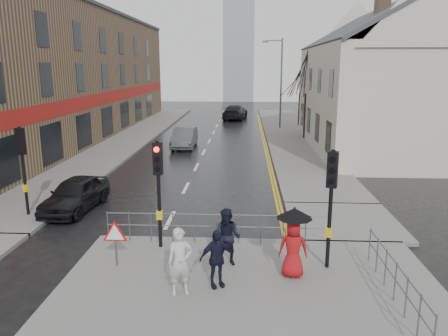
# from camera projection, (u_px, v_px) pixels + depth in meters

# --- Properties ---
(ground) EXTENTS (120.00, 120.00, 0.00)m
(ground) POSITION_uv_depth(u_px,v_px,m) (153.00, 253.00, 13.67)
(ground) COLOR black
(ground) RESTS_ON ground
(near_pavement) EXTENTS (10.00, 9.00, 0.14)m
(near_pavement) POSITION_uv_depth(u_px,v_px,m) (250.00, 316.00, 10.10)
(near_pavement) COLOR #605E5B
(near_pavement) RESTS_ON ground
(left_pavement) EXTENTS (4.00, 44.00, 0.14)m
(left_pavement) POSITION_uv_depth(u_px,v_px,m) (134.00, 136.00, 36.34)
(left_pavement) COLOR #605E5B
(left_pavement) RESTS_ON ground
(right_pavement) EXTENTS (4.00, 40.00, 0.14)m
(right_pavement) POSITION_uv_depth(u_px,v_px,m) (288.00, 133.00, 37.64)
(right_pavement) COLOR #605E5B
(right_pavement) RESTS_ON ground
(pavement_bridge_right) EXTENTS (4.00, 4.20, 0.14)m
(pavement_bridge_right) POSITION_uv_depth(u_px,v_px,m) (343.00, 221.00, 16.25)
(pavement_bridge_right) COLOR #605E5B
(pavement_bridge_right) RESTS_ON ground
(building_left_terrace) EXTENTS (8.00, 42.00, 10.00)m
(building_left_terrace) POSITION_uv_depth(u_px,v_px,m) (59.00, 75.00, 34.51)
(building_left_terrace) COLOR #7A6346
(building_left_terrace) RESTS_ON ground
(building_right_cream) EXTENTS (9.00, 16.40, 10.10)m
(building_right_cream) POSITION_uv_depth(u_px,v_px,m) (382.00, 80.00, 29.49)
(building_right_cream) COLOR beige
(building_right_cream) RESTS_ON ground
(church_tower) EXTENTS (5.00, 5.00, 18.00)m
(church_tower) POSITION_uv_depth(u_px,v_px,m) (239.00, 46.00, 71.83)
(church_tower) COLOR gray
(church_tower) RESTS_ON ground
(traffic_signal_near_left) EXTENTS (0.28, 0.27, 3.40)m
(traffic_signal_near_left) POSITION_uv_depth(u_px,v_px,m) (158.00, 176.00, 13.29)
(traffic_signal_near_left) COLOR black
(traffic_signal_near_left) RESTS_ON near_pavement
(traffic_signal_near_right) EXTENTS (0.34, 0.33, 3.40)m
(traffic_signal_near_right) POSITION_uv_depth(u_px,v_px,m) (331.00, 189.00, 11.87)
(traffic_signal_near_right) COLOR black
(traffic_signal_near_right) RESTS_ON near_pavement
(traffic_signal_far_left) EXTENTS (0.34, 0.33, 3.40)m
(traffic_signal_far_left) POSITION_uv_depth(u_px,v_px,m) (22.00, 155.00, 16.30)
(traffic_signal_far_left) COLOR black
(traffic_signal_far_left) RESTS_ON left_pavement
(guard_railing_front) EXTENTS (7.14, 0.04, 1.00)m
(guard_railing_front) POSITION_uv_depth(u_px,v_px,m) (217.00, 222.00, 13.96)
(guard_railing_front) COLOR #595B5E
(guard_railing_front) RESTS_ON near_pavement
(guard_railing_side) EXTENTS (0.04, 4.54, 1.00)m
(guard_railing_side) POSITION_uv_depth(u_px,v_px,m) (396.00, 274.00, 10.48)
(guard_railing_side) COLOR #595B5E
(guard_railing_side) RESTS_ON near_pavement
(warning_sign) EXTENTS (0.80, 0.07, 1.35)m
(warning_sign) POSITION_uv_depth(u_px,v_px,m) (115.00, 236.00, 12.30)
(warning_sign) COLOR #595B5E
(warning_sign) RESTS_ON near_pavement
(street_lamp) EXTENTS (1.83, 0.25, 8.00)m
(street_lamp) POSITION_uv_depth(u_px,v_px,m) (279.00, 77.00, 39.53)
(street_lamp) COLOR #595B5E
(street_lamp) RESTS_ON right_pavement
(tree_near) EXTENTS (2.40, 2.40, 6.58)m
(tree_near) POSITION_uv_depth(u_px,v_px,m) (307.00, 74.00, 33.52)
(tree_near) COLOR black
(tree_near) RESTS_ON right_pavement
(tree_far) EXTENTS (2.40, 2.40, 5.64)m
(tree_far) POSITION_uv_depth(u_px,v_px,m) (301.00, 80.00, 41.44)
(tree_far) COLOR black
(tree_far) RESTS_ON right_pavement
(pedestrian_a) EXTENTS (0.72, 0.57, 1.72)m
(pedestrian_a) POSITION_uv_depth(u_px,v_px,m) (180.00, 262.00, 10.77)
(pedestrian_a) COLOR #BAB9B6
(pedestrian_a) RESTS_ON near_pavement
(pedestrian_b) EXTENTS (0.96, 0.85, 1.65)m
(pedestrian_b) POSITION_uv_depth(u_px,v_px,m) (227.00, 237.00, 12.40)
(pedestrian_b) COLOR black
(pedestrian_b) RESTS_ON near_pavement
(pedestrian_with_umbrella) EXTENTS (0.96, 0.96, 1.94)m
(pedestrian_with_umbrella) POSITION_uv_depth(u_px,v_px,m) (294.00, 238.00, 11.63)
(pedestrian_with_umbrella) COLOR #A21215
(pedestrian_with_umbrella) RESTS_ON near_pavement
(pedestrian_d) EXTENTS (0.98, 0.72, 1.54)m
(pedestrian_d) POSITION_uv_depth(u_px,v_px,m) (216.00, 258.00, 11.16)
(pedestrian_d) COLOR black
(pedestrian_d) RESTS_ON near_pavement
(car_parked) EXTENTS (1.98, 4.09, 1.34)m
(car_parked) POSITION_uv_depth(u_px,v_px,m) (75.00, 194.00, 17.60)
(car_parked) COLOR black
(car_parked) RESTS_ON ground
(car_mid) EXTENTS (1.50, 4.29, 1.41)m
(car_mid) POSITION_uv_depth(u_px,v_px,m) (184.00, 138.00, 31.24)
(car_mid) COLOR #414446
(car_mid) RESTS_ON ground
(car_far) EXTENTS (2.91, 5.67, 1.58)m
(car_far) POSITION_uv_depth(u_px,v_px,m) (235.00, 112.00, 47.84)
(car_far) COLOR black
(car_far) RESTS_ON ground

